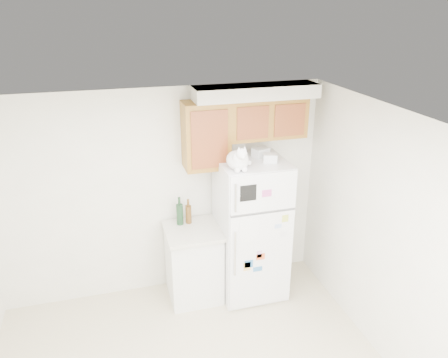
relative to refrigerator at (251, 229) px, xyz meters
name	(u,v)px	position (x,y,z in m)	size (l,w,h in m)	color
room_shell	(207,232)	(-0.86, -1.36, 0.82)	(3.84, 4.04, 2.52)	white
refrigerator	(251,229)	(0.00, 0.00, 0.00)	(0.76, 0.78, 1.70)	white
base_counter	(194,262)	(-0.69, 0.07, -0.39)	(0.64, 0.64, 0.92)	white
cat	(239,160)	(-0.23, -0.19, 0.96)	(0.28, 0.42, 0.29)	white
storage_box_back	(261,152)	(0.14, 0.14, 0.90)	(0.18, 0.13, 0.10)	white
storage_box_front	(270,158)	(0.18, -0.06, 0.89)	(0.15, 0.11, 0.09)	white
bottle_green	(180,211)	(-0.81, 0.22, 0.24)	(0.08, 0.08, 0.34)	#19381E
bottle_amber	(188,211)	(-0.70, 0.22, 0.22)	(0.07, 0.07, 0.30)	#593814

